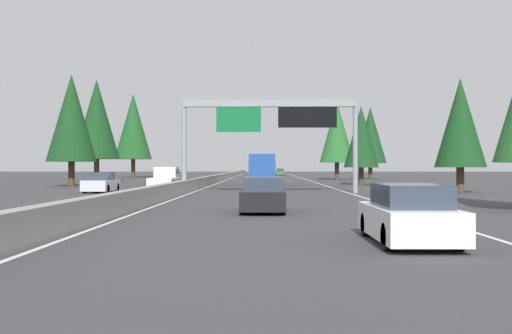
{
  "coord_description": "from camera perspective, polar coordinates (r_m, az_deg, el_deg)",
  "views": [
    {
      "loc": [
        -1.25,
        -5.47,
        1.9
      ],
      "look_at": [
        49.72,
        -4.77,
        1.86
      ],
      "focal_mm": 41.56,
      "sensor_mm": 36.0,
      "label": 1
    }
  ],
  "objects": [
    {
      "name": "conifer_left_near",
      "position": [
        59.89,
        -17.34,
        4.52
      ],
      "size": [
        4.76,
        4.76,
        10.82
      ],
      "color": "#4C3823",
      "rests_on": "ground"
    },
    {
      "name": "conifer_right_distant",
      "position": [
        91.54,
        10.95,
        3.03
      ],
      "size": [
        4.82,
        4.82,
        10.95
      ],
      "color": "#4C3823",
      "rests_on": "ground"
    },
    {
      "name": "conifer_right_near",
      "position": [
        45.8,
        19.06,
        4.03
      ],
      "size": [
        3.68,
        3.68,
        8.37
      ],
      "color": "#4C3823",
      "rests_on": "ground"
    },
    {
      "name": "oncoming_far",
      "position": [
        50.77,
        -8.7,
        -1.06
      ],
      "size": [
        5.6,
        2.0,
        1.86
      ],
      "rotation": [
        0.0,
        0.0,
        3.14
      ],
      "color": "white",
      "rests_on": "ground"
    },
    {
      "name": "conifer_left_far",
      "position": [
        104.25,
        -11.74,
        3.83
      ],
      "size": [
        6.35,
        6.35,
        14.43
      ],
      "color": "#4C3823",
      "rests_on": "ground"
    },
    {
      "name": "ground_plane",
      "position": [
        61.52,
        -4.32,
        -1.72
      ],
      "size": [
        320.0,
        320.0,
        0.0
      ],
      "primitive_type": "plane",
      "color": "#38383A"
    },
    {
      "name": "sedan_far_right",
      "position": [
        24.7,
        0.65,
        -2.78
      ],
      "size": [
        4.4,
        1.8,
        1.47
      ],
      "color": "black",
      "rests_on": "ground"
    },
    {
      "name": "conifer_right_far",
      "position": [
        86.97,
        7.79,
        3.37
      ],
      "size": [
        5.03,
        5.03,
        11.42
      ],
      "color": "#4C3823",
      "rests_on": "ground"
    },
    {
      "name": "bus_near_right",
      "position": [
        61.14,
        0.6,
        -0.12
      ],
      "size": [
        11.5,
        2.55,
        3.1
      ],
      "color": "#1E4793",
      "rests_on": "ground"
    },
    {
      "name": "oncoming_near",
      "position": [
        44.82,
        -14.68,
        -1.51
      ],
      "size": [
        4.4,
        1.8,
        1.47
      ],
      "rotation": [
        0.0,
        0.0,
        3.14
      ],
      "color": "silver",
      "rests_on": "ground"
    },
    {
      "name": "sedan_far_left",
      "position": [
        15.21,
        14.46,
        -4.56
      ],
      "size": [
        4.4,
        1.8,
        1.47
      ],
      "color": "white",
      "rests_on": "ground"
    },
    {
      "name": "minivan_mid_center",
      "position": [
        77.57,
        0.83,
        -0.65
      ],
      "size": [
        5.0,
        1.95,
        1.69
      ],
      "color": "red",
      "rests_on": "ground"
    },
    {
      "name": "conifer_right_mid",
      "position": [
        62.47,
        10.09,
        2.86
      ],
      "size": [
        3.6,
        3.6,
        8.18
      ],
      "color": "#4C3823",
      "rests_on": "ground"
    },
    {
      "name": "median_barrier",
      "position": [
        81.47,
        -3.28,
        -0.97
      ],
      "size": [
        180.0,
        0.56,
        0.9
      ],
      "primitive_type": "cube",
      "color": "gray",
      "rests_on": "ground"
    },
    {
      "name": "sign_gantry_overhead",
      "position": [
        42.65,
        1.55,
        4.65
      ],
      "size": [
        0.5,
        12.68,
        6.69
      ],
      "color": "gray",
      "rests_on": "ground"
    },
    {
      "name": "shoulder_stripe_right",
      "position": [
        71.53,
        5.64,
        -1.47
      ],
      "size": [
        160.0,
        0.16,
        0.01
      ],
      "primitive_type": "cube",
      "color": "silver",
      "rests_on": "ground"
    },
    {
      "name": "shoulder_stripe_median",
      "position": [
        71.47,
        -3.4,
        -1.47
      ],
      "size": [
        160.0,
        0.16,
        0.01
      ],
      "primitive_type": "cube",
      "color": "silver",
      "rests_on": "ground"
    },
    {
      "name": "sedan_far_center",
      "position": [
        126.62,
        2.33,
        -0.5
      ],
      "size": [
        4.4,
        1.8,
        1.47
      ],
      "color": "#2D6B38",
      "rests_on": "ground"
    },
    {
      "name": "conifer_left_mid",
      "position": [
        78.1,
        -15.09,
        4.45
      ],
      "size": [
        5.72,
        5.72,
        12.99
      ],
      "color": "#4C3823",
      "rests_on": "ground"
    }
  ]
}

